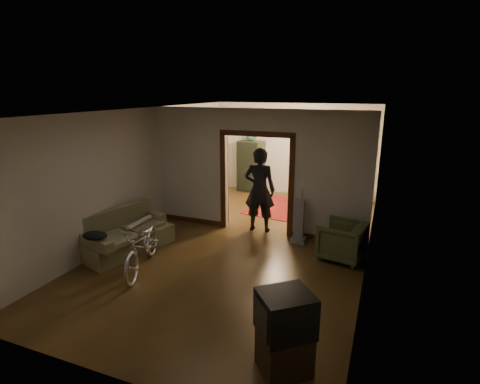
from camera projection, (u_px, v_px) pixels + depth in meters
The scene contains 24 objects.
floor at pixel (245, 242), 8.11m from camera, with size 5.00×8.50×0.01m, color #3D2A13.
ceiling at pixel (246, 110), 7.36m from camera, with size 5.00×8.50×0.01m, color white.
wall_back at pixel (294, 149), 11.54m from camera, with size 5.00×0.02×2.80m, color beige.
wall_left at pixel (144, 170), 8.62m from camera, with size 0.02×8.50×2.80m, color beige.
wall_right at pixel (373, 191), 6.85m from camera, with size 0.02×8.50×2.80m, color beige.
partition_wall at pixel (257, 172), 8.41m from camera, with size 5.00×0.14×2.80m, color beige.
door_casing at pixel (257, 185), 8.49m from camera, with size 1.74×0.20×2.32m, color #3D200E.
far_window at pixel (317, 146), 11.22m from camera, with size 0.98×0.06×1.28m, color black.
chandelier at pixel (280, 123), 9.72m from camera, with size 0.24×0.24×0.24m, color #FFE0A5.
light_switch at pixel (302, 183), 8.01m from camera, with size 0.08×0.01×0.12m, color silver.
sofa at pixel (127, 231), 7.56m from camera, with size 0.84×1.86×0.85m, color #6D6D48.
rolled_paper at pixel (139, 222), 7.76m from camera, with size 0.10×0.10×0.76m, color beige.
jacket at pixel (95, 236), 6.66m from camera, with size 0.47×0.36×0.14m, color black.
bicycle at pixel (143, 245), 6.78m from camera, with size 0.62×1.77×0.93m, color silver.
armchair at pixel (342, 241), 7.22m from camera, with size 0.79×0.82×0.74m, color #48532E.
tv_stand at pixel (284, 352), 4.34m from camera, with size 0.55×0.50×0.50m, color black.
crt_tv at pixel (285, 314), 4.21m from camera, with size 0.58×0.52×0.50m, color black.
vacuum at pixel (299, 221), 7.95m from camera, with size 0.30×0.24×0.97m, color gray.
person at pixel (260, 190), 8.53m from camera, with size 0.71×0.47×1.95m, color black.
oriental_rug at pixel (281, 208), 10.43m from camera, with size 1.54×2.02×0.02m, color maroon.
locker at pixel (251, 166), 11.99m from camera, with size 0.81×0.45×1.62m, color #2C3A23.
globe at pixel (251, 131), 11.69m from camera, with size 0.30×0.30×0.30m, color #1E5972.
desk at pixel (326, 190), 10.80m from camera, with size 1.06×0.60×0.79m, color #322110.
desk_chair at pixel (304, 188), 10.72m from camera, with size 0.41×0.41×0.93m, color #322110.
Camera 1 is at (2.67, -7.04, 3.19)m, focal length 28.00 mm.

